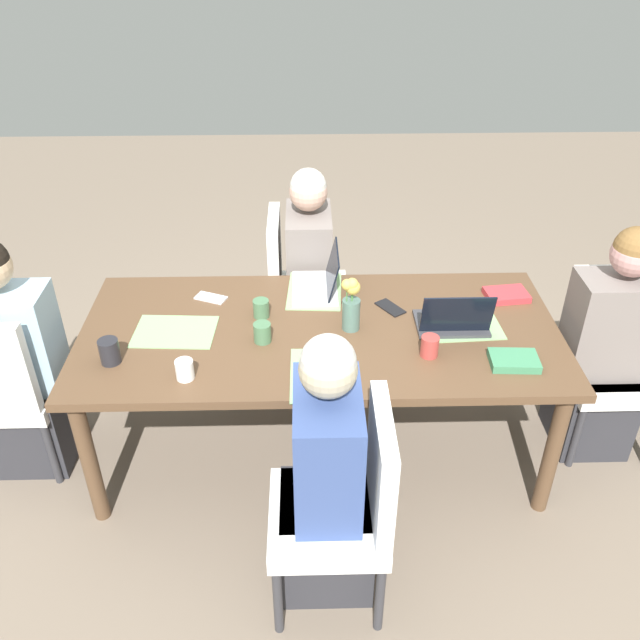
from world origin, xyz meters
The scene contains 26 objects.
ground_plane centered at (0.00, 0.00, 0.00)m, with size 10.00×10.00×0.00m, color #756656.
dining_table centered at (0.00, 0.00, 0.66)m, with size 2.16×0.99×0.73m.
chair_far_left_near centered at (-0.08, 0.80, 0.50)m, with size 0.44×0.44×0.90m.
person_far_left_near centered at (-0.01, 0.74, 0.53)m, with size 0.36×0.40×1.19m.
chair_head_left_left_mid centered at (-1.42, -0.11, 0.50)m, with size 0.44×0.44×0.90m.
person_head_left_left_mid centered at (-1.36, -0.03, 0.53)m, with size 0.40×0.36×1.19m.
chair_head_right_left_far centered at (1.45, 0.09, 0.50)m, with size 0.44×0.44×0.90m.
person_head_right_left_far centered at (1.39, 0.01, 0.53)m, with size 0.40×0.36×1.19m.
chair_near_right_near centered at (0.12, -0.82, 0.50)m, with size 0.44×0.44×0.90m.
person_near_right_near centered at (0.04, -0.76, 0.53)m, with size 0.36×0.40×1.19m.
flower_vase centered at (-0.14, -0.01, 0.86)m, with size 0.09×0.08×0.26m.
placemat_far_left_near centered at (0.00, 0.33, 0.73)m, with size 0.36×0.26×0.00m, color #7FAD70.
placemat_head_left_left_mid centered at (-0.64, -0.01, 0.73)m, with size 0.36×0.26×0.00m, color #7FAD70.
placemat_head_right_left_far centered at (0.65, 0.01, 0.73)m, with size 0.36×0.26×0.00m, color #7FAD70.
placemat_near_right_near centered at (0.02, -0.33, 0.73)m, with size 0.36×0.26×0.00m, color #7FAD70.
laptop_head_left_left_mid centered at (-0.60, 0.01, 0.77)m, with size 0.32×0.22×0.21m.
laptop_near_right_near centered at (-0.01, -0.34, 0.77)m, with size 0.22×0.32×0.21m.
coffee_mug_near_left centered at (0.88, 0.22, 0.78)m, with size 0.08×0.08×0.11m, color #232328.
coffee_mug_near_right centered at (0.56, 0.34, 0.77)m, with size 0.07×0.07×0.08m, color white.
coffee_mug_centre_left centered at (-0.46, 0.21, 0.77)m, with size 0.08×0.08×0.09m, color #AD3D38.
coffee_mug_centre_right centered at (0.27, -0.11, 0.77)m, with size 0.07×0.07×0.09m, color #47704C.
coffee_mug_far_left centered at (0.25, 0.08, 0.77)m, with size 0.08×0.08×0.09m, color #47704C.
book_red_cover centered at (-0.80, 0.28, 0.74)m, with size 0.20×0.14×0.04m, color #3D7F56.
book_blue_cover centered at (-0.91, -0.25, 0.74)m, with size 0.20×0.14×0.03m, color #B73338.
phone_black centered at (-0.34, -0.17, 0.73)m, with size 0.15×0.07×0.01m, color black.
phone_silver centered at (0.52, -0.28, 0.73)m, with size 0.15×0.07×0.01m, color silver.
Camera 1 is at (0.06, 2.49, 2.42)m, focal length 37.58 mm.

